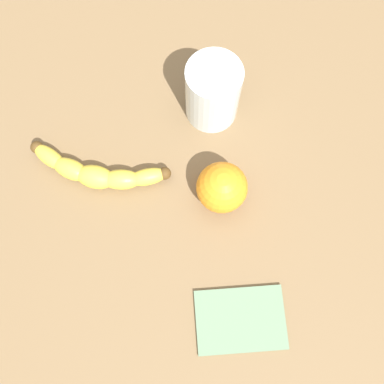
# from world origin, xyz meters

# --- Properties ---
(wooden_tabletop) EXTENTS (1.20, 1.20, 0.03)m
(wooden_tabletop) POSITION_xyz_m (0.00, 0.00, 0.01)
(wooden_tabletop) COLOR brown
(wooden_tabletop) RESTS_ON ground
(banana) EXTENTS (0.25, 0.07, 0.04)m
(banana) POSITION_xyz_m (0.15, 0.03, 0.05)
(banana) COLOR yellow
(banana) RESTS_ON wooden_tabletop
(smoothie_glass) EXTENTS (0.09, 0.09, 0.12)m
(smoothie_glass) POSITION_xyz_m (-0.02, -0.13, 0.09)
(smoothie_glass) COLOR silver
(smoothie_glass) RESTS_ON wooden_tabletop
(orange_fruit) EXTENTS (0.08, 0.08, 0.08)m
(orange_fruit) POSITION_xyz_m (-0.06, 0.03, 0.07)
(orange_fruit) COLOR orange
(orange_fruit) RESTS_ON wooden_tabletop
(folded_napkin) EXTENTS (0.16, 0.13, 0.01)m
(folded_napkin) POSITION_xyz_m (-0.12, 0.23, 0.03)
(folded_napkin) COLOR slate
(folded_napkin) RESTS_ON wooden_tabletop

